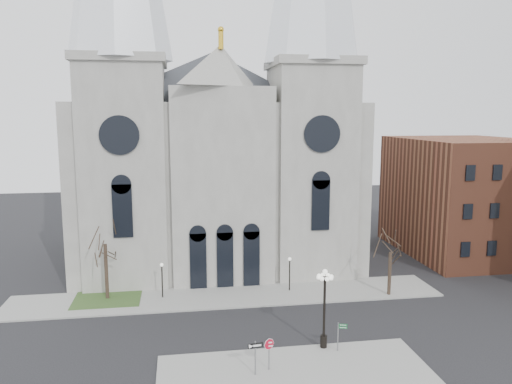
{
  "coord_description": "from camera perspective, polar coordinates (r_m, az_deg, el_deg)",
  "views": [
    {
      "loc": [
        -4.26,
        -33.36,
        16.85
      ],
      "look_at": [
        2.2,
        8.0,
        10.33
      ],
      "focal_mm": 35.0,
      "sensor_mm": 36.0,
      "label": 1
    }
  ],
  "objects": [
    {
      "name": "ground",
      "position": [
        37.61,
        -1.5,
        -17.77
      ],
      "size": [
        160.0,
        160.0,
        0.0
      ],
      "primitive_type": "plane",
      "color": "black",
      "rests_on": "ground"
    },
    {
      "name": "sidewalk_near",
      "position": [
        33.74,
        5.1,
        -21.01
      ],
      "size": [
        18.0,
        10.0,
        0.14
      ],
      "primitive_type": "cube",
      "color": "gray",
      "rests_on": "ground"
    },
    {
      "name": "sidewalk_far",
      "position": [
        47.62,
        -3.24,
        -11.8
      ],
      "size": [
        40.0,
        6.0,
        0.14
      ],
      "primitive_type": "cube",
      "color": "gray",
      "rests_on": "ground"
    },
    {
      "name": "grass_patch",
      "position": [
        48.82,
        -16.6,
        -11.61
      ],
      "size": [
        6.0,
        5.0,
        0.18
      ],
      "primitive_type": "cube",
      "color": "#32491F",
      "rests_on": "ground"
    },
    {
      "name": "cathedral",
      "position": [
        56.4,
        -4.62,
        10.47
      ],
      "size": [
        33.0,
        26.66,
        54.0
      ],
      "color": "gray",
      "rests_on": "ground"
    },
    {
      "name": "bg_building_brick",
      "position": [
        65.85,
        22.6,
        -0.44
      ],
      "size": [
        14.0,
        18.0,
        14.0
      ],
      "primitive_type": "cube",
      "color": "brown",
      "rests_on": "ground"
    },
    {
      "name": "tree_left",
      "position": [
        47.22,
        -16.89,
        -5.35
      ],
      "size": [
        3.2,
        3.2,
        7.5
      ],
      "color": "black",
      "rests_on": "ground"
    },
    {
      "name": "tree_right",
      "position": [
        48.15,
        15.13,
        -6.37
      ],
      "size": [
        3.2,
        3.2,
        6.0
      ],
      "color": "black",
      "rests_on": "ground"
    },
    {
      "name": "ped_lamp_left",
      "position": [
        47.18,
        -10.69,
        -9.23
      ],
      "size": [
        0.32,
        0.32,
        3.26
      ],
      "color": "black",
      "rests_on": "sidewalk_far"
    },
    {
      "name": "ped_lamp_right",
      "position": [
        48.25,
        3.86,
        -8.69
      ],
      "size": [
        0.32,
        0.32,
        3.26
      ],
      "color": "black",
      "rests_on": "sidewalk_far"
    },
    {
      "name": "stop_sign",
      "position": [
        34.35,
        1.5,
        -17.29
      ],
      "size": [
        0.79,
        0.08,
        2.19
      ],
      "rotation": [
        0.0,
        0.0,
        0.04
      ],
      "color": "slate",
      "rests_on": "sidewalk_near"
    },
    {
      "name": "globe_lamp",
      "position": [
        36.76,
        7.84,
        -11.98
      ],
      "size": [
        1.3,
        1.3,
        5.87
      ],
      "rotation": [
        0.0,
        0.0,
        0.03
      ],
      "color": "black",
      "rests_on": "sidewalk_near"
    },
    {
      "name": "one_way_sign",
      "position": [
        33.76,
        -0.08,
        -17.85
      ],
      "size": [
        1.0,
        0.16,
        2.29
      ],
      "rotation": [
        0.0,
        0.0,
        0.12
      ],
      "color": "slate",
      "rests_on": "sidewalk_near"
    },
    {
      "name": "street_name_sign",
      "position": [
        37.32,
        9.48,
        -15.73
      ],
      "size": [
        0.66,
        0.22,
        2.12
      ],
      "rotation": [
        0.0,
        0.0,
        -0.26
      ],
      "color": "slate",
      "rests_on": "sidewalk_near"
    }
  ]
}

